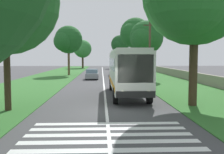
% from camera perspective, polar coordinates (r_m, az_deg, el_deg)
% --- Properties ---
extents(ground, '(160.00, 160.00, 0.00)m').
position_cam_1_polar(ground, '(15.08, -1.17, -7.73)').
color(ground, '#424244').
extents(grass_verge_left, '(120.00, 8.00, 0.04)m').
position_cam_1_polar(grass_verge_left, '(30.93, -17.14, -1.68)').
color(grass_verge_left, '#2D6628').
rests_on(grass_verge_left, ground).
extents(grass_verge_right, '(120.00, 8.00, 0.04)m').
position_cam_1_polar(grass_verge_right, '(31.09, 13.54, -1.57)').
color(grass_verge_right, '#2D6628').
rests_on(grass_verge_right, ground).
extents(centre_line, '(110.00, 0.16, 0.01)m').
position_cam_1_polar(centre_line, '(29.91, -1.76, -1.72)').
color(centre_line, silver).
rests_on(centre_line, ground).
extents(coach_bus, '(11.16, 2.62, 3.73)m').
position_cam_1_polar(coach_bus, '(21.61, 3.23, 1.66)').
color(coach_bus, silver).
rests_on(coach_bus, ground).
extents(zebra_crossing, '(4.05, 6.80, 0.01)m').
position_cam_1_polar(zebra_crossing, '(10.95, -0.71, -12.36)').
color(zebra_crossing, silver).
rests_on(zebra_crossing, ground).
extents(trailing_car_0, '(4.30, 1.78, 1.43)m').
position_cam_1_polar(trailing_car_0, '(38.06, -4.32, 0.57)').
color(trailing_car_0, gray).
rests_on(trailing_car_0, ground).
extents(trailing_car_1, '(4.30, 1.78, 1.43)m').
position_cam_1_polar(trailing_car_1, '(44.52, 0.65, 1.12)').
color(trailing_car_1, silver).
rests_on(trailing_car_1, ground).
extents(roadside_tree_left_0, '(7.29, 6.21, 9.44)m').
position_cam_1_polar(roadside_tree_left_0, '(16.98, -22.15, 14.41)').
color(roadside_tree_left_0, '#3D2D1E').
rests_on(roadside_tree_left_0, grass_verge_left).
extents(roadside_tree_left_2, '(5.97, 4.78, 8.51)m').
position_cam_1_polar(roadside_tree_left_2, '(46.65, -9.53, 7.77)').
color(roadside_tree_left_2, brown).
rests_on(roadside_tree_left_2, grass_verge_left).
extents(roadside_tree_left_3, '(6.28, 5.09, 8.02)m').
position_cam_1_polar(roadside_tree_left_3, '(76.29, -6.44, 5.94)').
color(roadside_tree_left_3, '#3D2D1E').
rests_on(roadside_tree_left_3, grass_verge_left).
extents(roadside_tree_right_1, '(5.51, 4.65, 8.14)m').
position_cam_1_polar(roadside_tree_right_1, '(37.07, 7.22, 8.26)').
color(roadside_tree_right_1, '#3D2D1E').
rests_on(roadside_tree_right_1, grass_verge_right).
extents(roadside_tree_right_2, '(5.84, 5.22, 9.43)m').
position_cam_1_polar(roadside_tree_right_2, '(76.54, 1.69, 7.00)').
color(roadside_tree_right_2, brown).
rests_on(roadside_tree_right_2, grass_verge_right).
extents(roadside_tree_right_3, '(6.73, 5.57, 10.17)m').
position_cam_1_polar(roadside_tree_right_3, '(48.05, 4.84, 9.26)').
color(roadside_tree_right_3, '#3D2D1E').
rests_on(roadside_tree_right_3, grass_verge_right).
extents(utility_pole, '(0.24, 1.40, 7.08)m').
position_cam_1_polar(utility_pole, '(28.56, 8.15, 5.42)').
color(utility_pole, '#473828').
rests_on(utility_pole, grass_verge_right).
extents(roadside_wall, '(70.00, 0.40, 1.18)m').
position_cam_1_polar(roadside_wall, '(36.81, 16.52, 0.22)').
color(roadside_wall, gray).
rests_on(roadside_wall, grass_verge_right).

